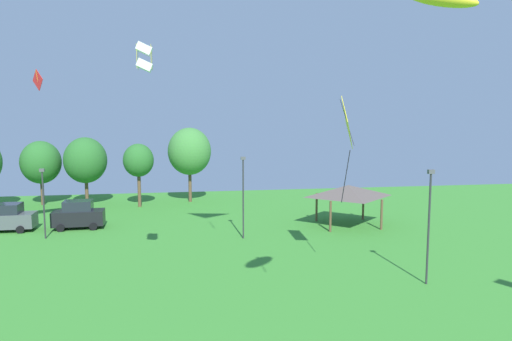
{
  "coord_description": "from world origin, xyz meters",
  "views": [
    {
      "loc": [
        -3.02,
        1.34,
        9.42
      ],
      "look_at": [
        -0.99,
        14.02,
        7.95
      ],
      "focal_mm": 32.0,
      "sensor_mm": 36.0,
      "label": 1
    }
  ],
  "objects_px": {
    "kite_flying_5": "(38,80)",
    "treeline_tree_2": "(85,160)",
    "treeline_tree_1": "(41,162)",
    "parked_car_leftmost": "(4,218)",
    "kite_flying_6": "(347,125)",
    "kite_flying_4": "(144,57)",
    "parked_car_second_from_left": "(78,215)",
    "treeline_tree_4": "(189,151)",
    "park_pavilion": "(348,191)",
    "light_post_1": "(429,221)",
    "treeline_tree_3": "(138,161)",
    "light_post_0": "(243,193)",
    "light_post_2": "(43,199)"
  },
  "relations": [
    {
      "from": "light_post_0",
      "to": "kite_flying_4",
      "type": "bearing_deg",
      "value": -120.31
    },
    {
      "from": "parked_car_second_from_left",
      "to": "light_post_0",
      "type": "bearing_deg",
      "value": -24.7
    },
    {
      "from": "kite_flying_4",
      "to": "parked_car_second_from_left",
      "type": "height_order",
      "value": "kite_flying_4"
    },
    {
      "from": "light_post_0",
      "to": "treeline_tree_2",
      "type": "bearing_deg",
      "value": 132.44
    },
    {
      "from": "treeline_tree_1",
      "to": "treeline_tree_4",
      "type": "xyz_separation_m",
      "value": [
        15.99,
        -0.65,
        1.06
      ]
    },
    {
      "from": "park_pavilion",
      "to": "light_post_1",
      "type": "bearing_deg",
      "value": -92.65
    },
    {
      "from": "light_post_1",
      "to": "treeline_tree_2",
      "type": "bearing_deg",
      "value": 130.71
    },
    {
      "from": "treeline_tree_2",
      "to": "parked_car_leftmost",
      "type": "bearing_deg",
      "value": -111.88
    },
    {
      "from": "park_pavilion",
      "to": "treeline_tree_1",
      "type": "distance_m",
      "value": 32.97
    },
    {
      "from": "parked_car_leftmost",
      "to": "kite_flying_5",
      "type": "bearing_deg",
      "value": -28.69
    },
    {
      "from": "kite_flying_6",
      "to": "kite_flying_5",
      "type": "bearing_deg",
      "value": 149.03
    },
    {
      "from": "kite_flying_6",
      "to": "treeline_tree_1",
      "type": "xyz_separation_m",
      "value": [
        -24.87,
        26.47,
        -4.36
      ]
    },
    {
      "from": "kite_flying_5",
      "to": "treeline_tree_4",
      "type": "xyz_separation_m",
      "value": [
        11.78,
        13.42,
        -6.67
      ]
    },
    {
      "from": "park_pavilion",
      "to": "treeline_tree_4",
      "type": "distance_m",
      "value": 19.57
    },
    {
      "from": "treeline_tree_3",
      "to": "treeline_tree_2",
      "type": "bearing_deg",
      "value": 163.37
    },
    {
      "from": "kite_flying_6",
      "to": "light_post_1",
      "type": "relative_size",
      "value": 0.97
    },
    {
      "from": "treeline_tree_1",
      "to": "kite_flying_5",
      "type": "bearing_deg",
      "value": -73.33
    },
    {
      "from": "kite_flying_6",
      "to": "park_pavilion",
      "type": "xyz_separation_m",
      "value": [
        4.7,
        11.97,
        -5.95
      ]
    },
    {
      "from": "treeline_tree_4",
      "to": "treeline_tree_1",
      "type": "bearing_deg",
      "value": 177.66
    },
    {
      "from": "parked_car_leftmost",
      "to": "kite_flying_6",
      "type": "bearing_deg",
      "value": -31.26
    },
    {
      "from": "parked_car_second_from_left",
      "to": "light_post_0",
      "type": "distance_m",
      "value": 14.82
    },
    {
      "from": "light_post_1",
      "to": "treeline_tree_2",
      "type": "distance_m",
      "value": 36.89
    },
    {
      "from": "treeline_tree_1",
      "to": "treeline_tree_3",
      "type": "height_order",
      "value": "treeline_tree_1"
    },
    {
      "from": "treeline_tree_3",
      "to": "treeline_tree_4",
      "type": "distance_m",
      "value": 5.86
    },
    {
      "from": "light_post_2",
      "to": "treeline_tree_3",
      "type": "distance_m",
      "value": 13.83
    },
    {
      "from": "kite_flying_6",
      "to": "parked_car_second_from_left",
      "type": "distance_m",
      "value": 24.81
    },
    {
      "from": "parked_car_second_from_left",
      "to": "light_post_2",
      "type": "xyz_separation_m",
      "value": [
        -1.88,
        -3.04,
        1.97
      ]
    },
    {
      "from": "light_post_1",
      "to": "treeline_tree_3",
      "type": "bearing_deg",
      "value": 124.93
    },
    {
      "from": "light_post_0",
      "to": "light_post_2",
      "type": "bearing_deg",
      "value": 170.98
    },
    {
      "from": "parked_car_second_from_left",
      "to": "treeline_tree_3",
      "type": "bearing_deg",
      "value": 62.52
    },
    {
      "from": "kite_flying_6",
      "to": "light_post_1",
      "type": "height_order",
      "value": "kite_flying_6"
    },
    {
      "from": "light_post_2",
      "to": "treeline_tree_4",
      "type": "distance_m",
      "value": 18.61
    },
    {
      "from": "parked_car_second_from_left",
      "to": "light_post_2",
      "type": "bearing_deg",
      "value": -124.39
    },
    {
      "from": "parked_car_leftmost",
      "to": "park_pavilion",
      "type": "relative_size",
      "value": 0.82
    },
    {
      "from": "parked_car_second_from_left",
      "to": "treeline_tree_1",
      "type": "relative_size",
      "value": 0.61
    },
    {
      "from": "parked_car_leftmost",
      "to": "treeline_tree_1",
      "type": "height_order",
      "value": "treeline_tree_1"
    },
    {
      "from": "kite_flying_5",
      "to": "treeline_tree_2",
      "type": "height_order",
      "value": "kite_flying_5"
    },
    {
      "from": "kite_flying_4",
      "to": "kite_flying_5",
      "type": "bearing_deg",
      "value": 122.8
    },
    {
      "from": "treeline_tree_1",
      "to": "treeline_tree_3",
      "type": "xyz_separation_m",
      "value": [
        10.58,
        -2.76,
        0.29
      ]
    },
    {
      "from": "kite_flying_5",
      "to": "treeline_tree_1",
      "type": "distance_m",
      "value": 16.6
    },
    {
      "from": "parked_car_leftmost",
      "to": "treeline_tree_1",
      "type": "bearing_deg",
      "value": 91.28
    },
    {
      "from": "light_post_1",
      "to": "treeline_tree_2",
      "type": "height_order",
      "value": "treeline_tree_2"
    },
    {
      "from": "light_post_1",
      "to": "treeline_tree_2",
      "type": "xyz_separation_m",
      "value": [
        -24.05,
        27.94,
        1.22
      ]
    },
    {
      "from": "kite_flying_4",
      "to": "light_post_2",
      "type": "relative_size",
      "value": 0.27
    },
    {
      "from": "light_post_1",
      "to": "treeline_tree_4",
      "type": "relative_size",
      "value": 0.79
    },
    {
      "from": "parked_car_leftmost",
      "to": "park_pavilion",
      "type": "bearing_deg",
      "value": -5.52
    },
    {
      "from": "kite_flying_4",
      "to": "treeline_tree_1",
      "type": "height_order",
      "value": "kite_flying_4"
    },
    {
      "from": "park_pavilion",
      "to": "light_post_0",
      "type": "height_order",
      "value": "light_post_0"
    },
    {
      "from": "treeline_tree_4",
      "to": "light_post_0",
      "type": "bearing_deg",
      "value": -77.04
    },
    {
      "from": "kite_flying_4",
      "to": "parked_car_second_from_left",
      "type": "relative_size",
      "value": 0.34
    }
  ]
}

